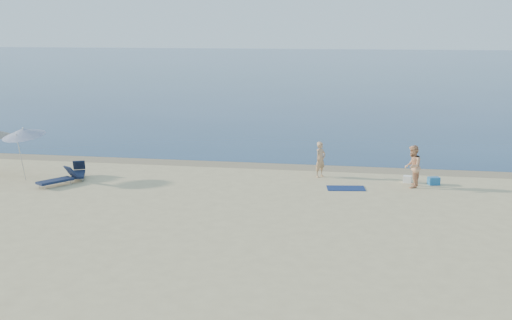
{
  "coord_description": "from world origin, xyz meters",
  "views": [
    {
      "loc": [
        4.72,
        -11.51,
        6.89
      ],
      "look_at": [
        -0.18,
        16.0,
        1.0
      ],
      "focal_mm": 45.0,
      "sensor_mm": 36.0,
      "label": 1
    }
  ],
  "objects": [
    {
      "name": "lounger_right",
      "position": [
        -8.61,
        13.82,
        0.28
      ],
      "size": [
        1.44,
        1.79,
        0.78
      ],
      "rotation": [
        0.0,
        0.0,
        -0.58
      ],
      "color": "#151E3A",
      "rests_on": "ground"
    },
    {
      "name": "umbrella_near",
      "position": [
        -10.62,
        14.72,
        2.15
      ],
      "size": [
        2.47,
        2.48,
        2.52
      ],
      "rotation": [
        0.0,
        0.0,
        -0.35
      ],
      "color": "silver",
      "rests_on": "ground"
    },
    {
      "name": "lounger_left",
      "position": [
        -8.31,
        15.23,
        0.27
      ],
      "size": [
        1.11,
        1.74,
        0.73
      ],
      "rotation": [
        0.0,
        0.0,
        0.38
      ],
      "color": "#121A31",
      "rests_on": "ground"
    },
    {
      "name": "sea",
      "position": [
        0.0,
        100.0,
        0.0
      ],
      "size": [
        240.0,
        160.0,
        0.01
      ],
      "primitive_type": "cube",
      "color": "#0C264A",
      "rests_on": "ground"
    },
    {
      "name": "wet_sand_strip",
      "position": [
        0.0,
        19.4,
        0.0
      ],
      "size": [
        240.0,
        1.6,
        0.0
      ],
      "primitive_type": "cube",
      "color": "#847254",
      "rests_on": "ground"
    },
    {
      "name": "beach_towel",
      "position": [
        3.85,
        15.48,
        0.01
      ],
      "size": [
        1.73,
        1.12,
        0.03
      ],
      "primitive_type": "cube",
      "rotation": [
        0.0,
        0.0,
        0.14
      ],
      "color": "#0F1E4B",
      "rests_on": "ground"
    },
    {
      "name": "person_right",
      "position": [
        6.64,
        16.21,
        0.92
      ],
      "size": [
        0.86,
        1.02,
        1.85
      ],
      "primitive_type": "imported",
      "rotation": [
        0.0,
        0.0,
        -1.77
      ],
      "color": "tan",
      "rests_on": "ground"
    },
    {
      "name": "blue_cooler",
      "position": [
        7.62,
        16.85,
        0.17
      ],
      "size": [
        0.56,
        0.47,
        0.34
      ],
      "primitive_type": "cube",
      "rotation": [
        0.0,
        0.0,
        0.31
      ],
      "color": "#1D609D",
      "rests_on": "ground"
    },
    {
      "name": "white_bag",
      "position": [
        6.5,
        17.04,
        0.15
      ],
      "size": [
        0.4,
        0.36,
        0.31
      ],
      "primitive_type": "cube",
      "rotation": [
        0.0,
        0.0,
        -0.15
      ],
      "color": "white",
      "rests_on": "ground"
    },
    {
      "name": "person_left",
      "position": [
        2.58,
        17.48,
        0.82
      ],
      "size": [
        0.67,
        0.72,
        1.64
      ],
      "primitive_type": "imported",
      "rotation": [
        0.0,
        0.0,
        0.95
      ],
      "color": "tan",
      "rests_on": "ground"
    }
  ]
}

